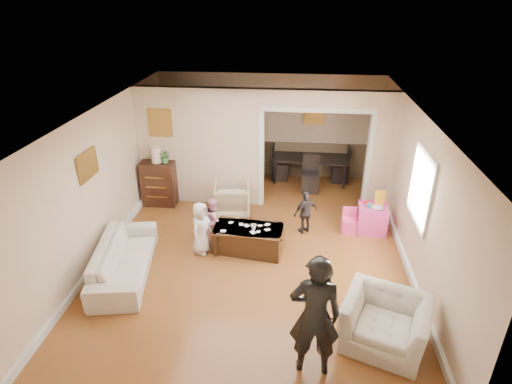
# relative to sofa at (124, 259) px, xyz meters

# --- Properties ---
(floor) EXTENTS (7.00, 7.00, 0.00)m
(floor) POSITION_rel_sofa_xyz_m (2.12, 1.06, -0.30)
(floor) COLOR brown
(floor) RESTS_ON ground
(partition_left) EXTENTS (2.75, 0.18, 2.60)m
(partition_left) POSITION_rel_sofa_xyz_m (0.74, 2.86, 1.00)
(partition_left) COLOR beige
(partition_left) RESTS_ON ground
(partition_right) EXTENTS (0.55, 0.18, 2.60)m
(partition_right) POSITION_rel_sofa_xyz_m (4.59, 2.86, 1.00)
(partition_right) COLOR beige
(partition_right) RESTS_ON ground
(partition_header) EXTENTS (2.22, 0.18, 0.35)m
(partition_header) POSITION_rel_sofa_xyz_m (3.22, 2.86, 2.12)
(partition_header) COLOR beige
(partition_header) RESTS_ON partition_right
(window_pane) EXTENTS (0.03, 0.95, 1.10)m
(window_pane) POSITION_rel_sofa_xyz_m (4.85, 0.66, 1.25)
(window_pane) COLOR white
(window_pane) RESTS_ON ground
(framed_art_partition) EXTENTS (0.45, 0.03, 0.55)m
(framed_art_partition) POSITION_rel_sofa_xyz_m (-0.08, 2.76, 1.55)
(framed_art_partition) COLOR brown
(framed_art_partition) RESTS_ON partition_left
(framed_art_sofa_wall) EXTENTS (0.03, 0.55, 0.40)m
(framed_art_sofa_wall) POSITION_rel_sofa_xyz_m (-0.59, 0.46, 1.50)
(framed_art_sofa_wall) COLOR brown
(framed_art_alcove) EXTENTS (0.45, 0.03, 0.55)m
(framed_art_alcove) POSITION_rel_sofa_xyz_m (3.22, 4.50, 1.40)
(framed_art_alcove) COLOR brown
(sofa) EXTENTS (1.15, 2.18, 0.61)m
(sofa) POSITION_rel_sofa_xyz_m (0.00, 0.00, 0.00)
(sofa) COLOR silver
(sofa) RESTS_ON ground
(armchair_back) EXTENTS (0.83, 0.85, 0.70)m
(armchair_back) POSITION_rel_sofa_xyz_m (1.49, 2.32, 0.05)
(armchair_back) COLOR tan
(armchair_back) RESTS_ON ground
(armchair_front) EXTENTS (1.36, 1.28, 0.71)m
(armchair_front) POSITION_rel_sofa_xyz_m (4.12, -1.16, 0.05)
(armchair_front) COLOR silver
(armchair_front) RESTS_ON ground
(dresser) EXTENTS (0.74, 0.41, 1.01)m
(dresser) POSITION_rel_sofa_xyz_m (-0.19, 2.60, 0.20)
(dresser) COLOR #351A0F
(dresser) RESTS_ON ground
(table_lamp) EXTENTS (0.22, 0.22, 0.36)m
(table_lamp) POSITION_rel_sofa_xyz_m (-0.19, 2.60, 0.89)
(table_lamp) COLOR #F2DDC5
(table_lamp) RESTS_ON dresser
(potted_plant) EXTENTS (0.27, 0.24, 0.30)m
(potted_plant) POSITION_rel_sofa_xyz_m (0.01, 2.60, 0.86)
(potted_plant) COLOR #3F7F38
(potted_plant) RESTS_ON dresser
(coffee_table) EXTENTS (1.35, 0.81, 0.48)m
(coffee_table) POSITION_rel_sofa_xyz_m (2.01, 0.94, -0.06)
(coffee_table) COLOR #3B2212
(coffee_table) RESTS_ON ground
(coffee_cup) EXTENTS (0.12, 0.12, 0.10)m
(coffee_cup) POSITION_rel_sofa_xyz_m (2.11, 0.89, 0.22)
(coffee_cup) COLOR silver
(coffee_cup) RESTS_ON coffee_table
(play_table) EXTENTS (0.60, 0.60, 0.54)m
(play_table) POSITION_rel_sofa_xyz_m (4.39, 1.89, -0.03)
(play_table) COLOR #E33B9E
(play_table) RESTS_ON ground
(cereal_box) EXTENTS (0.20, 0.09, 0.30)m
(cereal_box) POSITION_rel_sofa_xyz_m (4.51, 1.99, 0.39)
(cereal_box) COLOR yellow
(cereal_box) RESTS_ON play_table
(cyan_cup) EXTENTS (0.08, 0.08, 0.08)m
(cyan_cup) POSITION_rel_sofa_xyz_m (4.29, 1.84, 0.28)
(cyan_cup) COLOR teal
(cyan_cup) RESTS_ON play_table
(toy_block) EXTENTS (0.09, 0.08, 0.05)m
(toy_block) POSITION_rel_sofa_xyz_m (4.27, 2.01, 0.26)
(toy_block) COLOR red
(toy_block) RESTS_ON play_table
(play_bowl) EXTENTS (0.24, 0.24, 0.06)m
(play_bowl) POSITION_rel_sofa_xyz_m (4.44, 1.77, 0.27)
(play_bowl) COLOR silver
(play_bowl) RESTS_ON play_table
(dining_table) EXTENTS (1.95, 1.18, 0.66)m
(dining_table) POSITION_rel_sofa_xyz_m (3.19, 4.26, 0.03)
(dining_table) COLOR black
(dining_table) RESTS_ON ground
(adult_person) EXTENTS (0.63, 0.42, 1.73)m
(adult_person) POSITION_rel_sofa_xyz_m (3.13, -1.69, 0.56)
(adult_person) COLOR black
(adult_person) RESTS_ON ground
(child_kneel_a) EXTENTS (0.46, 0.57, 1.01)m
(child_kneel_a) POSITION_rel_sofa_xyz_m (1.16, 0.79, 0.20)
(child_kneel_a) COLOR silver
(child_kneel_a) RESTS_ON ground
(child_kneel_b) EXTENTS (0.41, 0.49, 0.88)m
(child_kneel_b) POSITION_rel_sofa_xyz_m (1.31, 1.24, 0.14)
(child_kneel_b) COLOR pink
(child_kneel_b) RESTS_ON ground
(child_toddler) EXTENTS (0.56, 0.46, 0.89)m
(child_toddler) POSITION_rel_sofa_xyz_m (3.06, 1.69, 0.14)
(child_toddler) COLOR black
(child_toddler) RESTS_ON ground
(craft_papers) EXTENTS (0.91, 0.43, 0.00)m
(craft_papers) POSITION_rel_sofa_xyz_m (2.03, 0.94, 0.18)
(craft_papers) COLOR white
(craft_papers) RESTS_ON coffee_table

